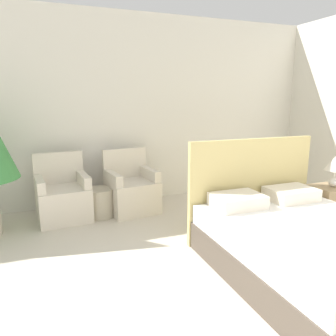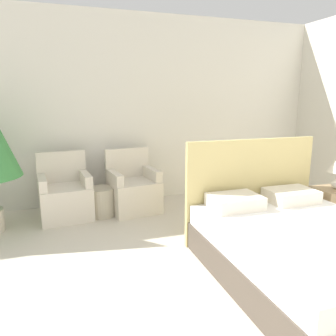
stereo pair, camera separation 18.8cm
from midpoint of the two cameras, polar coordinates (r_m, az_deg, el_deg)
name	(u,v)px [view 2 (the right image)]	position (r m, az deg, el deg)	size (l,w,h in m)	color
wall_back	(148,110)	(5.30, -2.52, 10.09)	(10.00, 0.06, 2.90)	silver
bed	(301,247)	(3.41, 23.70, -12.51)	(1.61, 1.98, 1.18)	#4C4238
armchair_near_window_left	(65,198)	(4.72, -16.35, -5.01)	(0.72, 0.67, 0.90)	beige
armchair_near_window_right	(134,192)	(4.84, -4.92, -4.13)	(0.74, 0.70, 0.90)	beige
nightstand	(333,210)	(4.59, 27.87, -6.51)	(0.49, 0.37, 0.57)	#937A56
side_table	(102,202)	(4.72, -10.37, -5.82)	(0.38, 0.38, 0.40)	#B7AD93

